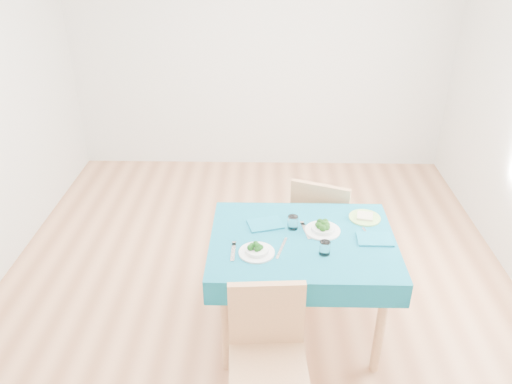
{
  "coord_description": "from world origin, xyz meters",
  "views": [
    {
      "loc": [
        0.07,
        -2.97,
        2.49
      ],
      "look_at": [
        0.0,
        0.0,
        0.85
      ],
      "focal_mm": 35.0,
      "sensor_mm": 36.0,
      "label": 1
    }
  ],
  "objects_px": {
    "chair_near": "(268,359)",
    "bowl_near": "(257,249)",
    "table": "(300,287)",
    "bowl_far": "(323,227)",
    "side_plate": "(365,218)",
    "chair_far": "(325,210)"
  },
  "relations": [
    {
      "from": "chair_near",
      "to": "bowl_near",
      "type": "bearing_deg",
      "value": 93.5
    },
    {
      "from": "bowl_near",
      "to": "table",
      "type": "bearing_deg",
      "value": 29.59
    },
    {
      "from": "bowl_far",
      "to": "bowl_near",
      "type": "bearing_deg",
      "value": -149.27
    },
    {
      "from": "chair_near",
      "to": "side_plate",
      "type": "distance_m",
      "value": 1.19
    },
    {
      "from": "bowl_far",
      "to": "chair_near",
      "type": "bearing_deg",
      "value": -112.51
    },
    {
      "from": "chair_far",
      "to": "bowl_near",
      "type": "height_order",
      "value": "chair_far"
    },
    {
      "from": "table",
      "to": "bowl_far",
      "type": "distance_m",
      "value": 0.44
    },
    {
      "from": "table",
      "to": "chair_far",
      "type": "height_order",
      "value": "chair_far"
    },
    {
      "from": "bowl_near",
      "to": "side_plate",
      "type": "xyz_separation_m",
      "value": [
        0.7,
        0.41,
        -0.03
      ]
    },
    {
      "from": "table",
      "to": "chair_far",
      "type": "relative_size",
      "value": 1.06
    },
    {
      "from": "chair_near",
      "to": "chair_far",
      "type": "height_order",
      "value": "chair_far"
    },
    {
      "from": "side_plate",
      "to": "bowl_near",
      "type": "bearing_deg",
      "value": -149.98
    },
    {
      "from": "table",
      "to": "bowl_far",
      "type": "bearing_deg",
      "value": 33.12
    },
    {
      "from": "chair_near",
      "to": "bowl_far",
      "type": "relative_size",
      "value": 4.56
    },
    {
      "from": "chair_far",
      "to": "side_plate",
      "type": "height_order",
      "value": "chair_far"
    },
    {
      "from": "table",
      "to": "chair_near",
      "type": "bearing_deg",
      "value": -105.92
    },
    {
      "from": "chair_near",
      "to": "bowl_far",
      "type": "bearing_deg",
      "value": 63.77
    },
    {
      "from": "chair_near",
      "to": "side_plate",
      "type": "bearing_deg",
      "value": 53.48
    },
    {
      "from": "chair_far",
      "to": "bowl_near",
      "type": "bearing_deg",
      "value": 80.79
    },
    {
      "from": "chair_near",
      "to": "table",
      "type": "bearing_deg",
      "value": 70.36
    },
    {
      "from": "bowl_near",
      "to": "side_plate",
      "type": "relative_size",
      "value": 1.03
    },
    {
      "from": "chair_far",
      "to": "side_plate",
      "type": "xyz_separation_m",
      "value": [
        0.2,
        -0.47,
        0.23
      ]
    }
  ]
}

